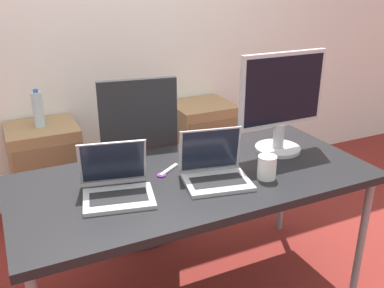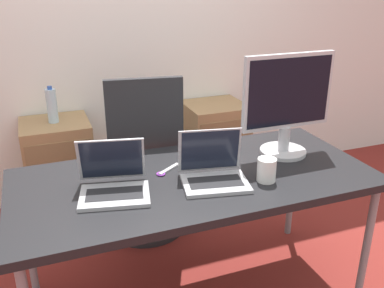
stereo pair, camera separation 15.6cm
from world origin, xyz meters
The scene contains 12 objects.
wall_back centered at (0.00, 1.40, 1.30)m, with size 10.00×0.05×2.60m.
desk centered at (0.00, 0.00, 0.68)m, with size 1.74×0.81×0.73m.
office_chair centered at (-0.08, 0.71, 0.42)m, with size 0.56×0.59×1.10m.
cabinet_left centered at (-0.58, 1.15, 0.35)m, with size 0.45×0.43×0.70m.
cabinet_right centered at (0.61, 1.15, 0.35)m, with size 0.45×0.43×0.70m.
water_bottle centered at (-0.58, 1.16, 0.82)m, with size 0.07×0.07×0.25m.
laptop_left centered at (-0.40, -0.03, 0.78)m, with size 0.34×0.34×0.23m.
laptop_right centered at (0.06, -0.09, 0.78)m, with size 0.34×0.30×0.24m.
monitor centered at (0.55, 0.09, 1.01)m, with size 0.51×0.25×0.54m.
coffee_cup_white centered at (0.29, -0.17, 0.79)m, with size 0.09×0.09×0.11m.
coffee_cup_brown centered at (0.09, 0.15, 0.78)m, with size 0.09×0.09×0.09m.
scissors centered at (-0.12, 0.09, 0.73)m, with size 0.15×0.12×0.01m.
Camera 1 is at (-0.82, -1.68, 1.65)m, focal length 40.00 mm.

